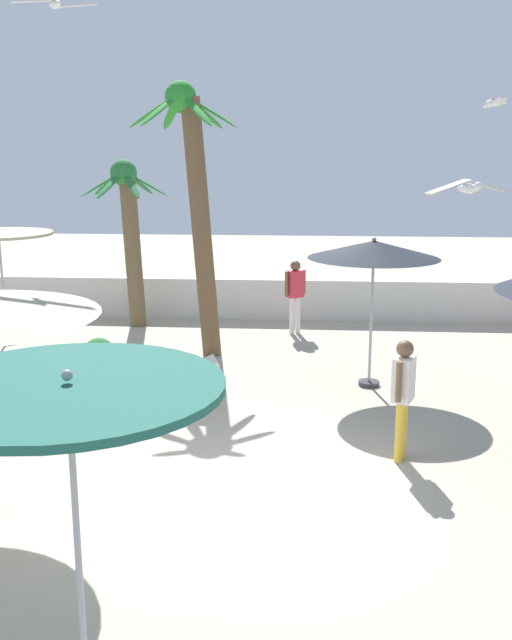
% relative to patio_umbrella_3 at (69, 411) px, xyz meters
% --- Properties ---
extents(ground_plane, '(56.00, 56.00, 0.00)m').
position_rel_patio_umbrella_3_xyz_m(ground_plane, '(0.76, 3.84, -2.41)').
color(ground_plane, '#B2A893').
extents(boundary_wall, '(25.20, 0.30, 1.02)m').
position_rel_patio_umbrella_3_xyz_m(boundary_wall, '(0.76, 13.31, -1.90)').
color(boundary_wall, silver).
rests_on(boundary_wall, ground_plane).
extents(patio_umbrella_3, '(2.17, 2.17, 2.71)m').
position_rel_patio_umbrella_3_xyz_m(patio_umbrella_3, '(0.00, 0.00, 0.00)').
color(patio_umbrella_3, '#333338').
rests_on(patio_umbrella_3, ground_plane).
extents(patio_umbrella_4, '(2.31, 2.31, 2.70)m').
position_rel_patio_umbrella_3_xyz_m(patio_umbrella_4, '(2.75, 8.07, 0.05)').
color(patio_umbrella_4, '#333338').
rests_on(patio_umbrella_4, ground_plane).
extents(palm_tree_0, '(2.03, 2.01, 3.98)m').
position_rel_patio_umbrella_3_xyz_m(palm_tree_0, '(-2.63, 12.36, 0.08)').
color(palm_tree_0, brown).
rests_on(palm_tree_0, ground_plane).
extents(palm_tree_1, '(2.22, 2.01, 5.49)m').
position_rel_patio_umbrella_3_xyz_m(palm_tree_1, '(-0.65, 9.92, 0.91)').
color(palm_tree_1, brown).
rests_on(palm_tree_1, ground_plane).
extents(lounge_chair_0, '(1.92, 1.04, 0.81)m').
position_rel_patio_umbrella_3_xyz_m(lounge_chair_0, '(-0.74, 6.60, -2.01)').
color(lounge_chair_0, '#B7B7BC').
rests_on(lounge_chair_0, ground_plane).
extents(guest_0, '(0.47, 0.40, 1.72)m').
position_rel_patio_umbrella_3_xyz_m(guest_0, '(1.32, 11.81, -1.37)').
color(guest_0, silver).
rests_on(guest_0, ground_plane).
extents(guest_3, '(0.36, 0.52, 1.70)m').
position_rel_patio_umbrella_3_xyz_m(guest_3, '(2.93, 4.82, -1.38)').
color(guest_3, gold).
rests_on(guest_3, ground_plane).
extents(seagull_0, '(1.07, 0.72, 0.17)m').
position_rel_patio_umbrella_3_xyz_m(seagull_0, '(3.49, 4.18, 1.33)').
color(seagull_0, white).
extents(seagull_1, '(1.13, 0.87, 0.15)m').
position_rel_patio_umbrella_3_xyz_m(seagull_1, '(-2.18, 6.66, 3.86)').
color(seagull_1, white).
extents(seagull_2, '(0.38, 1.27, 0.15)m').
position_rel_patio_umbrella_3_xyz_m(seagull_2, '(4.94, 9.31, 2.60)').
color(seagull_2, white).
extents(planter, '(0.70, 0.70, 0.85)m').
position_rel_patio_umbrella_3_xyz_m(planter, '(-2.16, 7.85, -2.03)').
color(planter, brown).
rests_on(planter, ground_plane).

